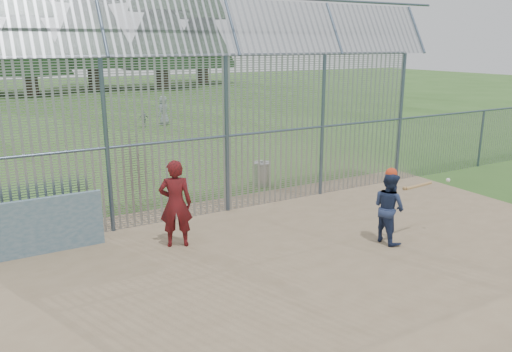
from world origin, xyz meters
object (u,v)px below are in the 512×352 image
dugout_wall (41,226)px  onlooker (176,204)px  batter (389,208)px  trash_can (262,174)px

dugout_wall → onlooker: size_ratio=1.31×
batter → trash_can: (-0.15, 5.29, -0.43)m
onlooker → trash_can: size_ratio=2.33×
onlooker → trash_can: (3.98, 3.21, -0.59)m
batter → trash_can: size_ratio=1.92×
dugout_wall → onlooker: onlooker is taller
batter → onlooker: size_ratio=0.83×
dugout_wall → onlooker: bearing=-20.6°
dugout_wall → batter: 7.38m
batter → onlooker: bearing=62.5°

